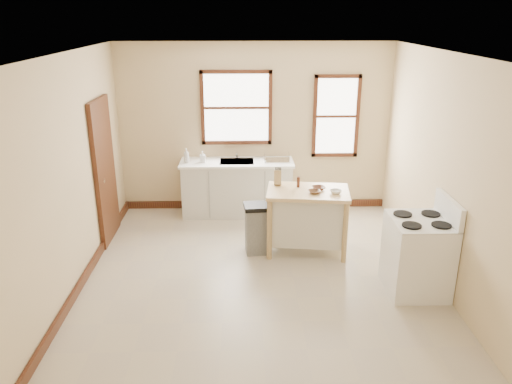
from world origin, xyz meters
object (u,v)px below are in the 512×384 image
knife_block (278,178)px  gas_stove (418,245)px  soap_bottle_b (203,157)px  pepper_grinder (298,182)px  bowl_a (314,192)px  bowl_c (336,192)px  trash_bin (258,229)px  soap_bottle_a (186,156)px  kitchen_island (307,221)px  bowl_b (319,188)px  dish_rack (277,158)px

knife_block → gas_stove: 2.14m
soap_bottle_b → pepper_grinder: (1.43, -1.25, -0.02)m
bowl_a → bowl_c: size_ratio=1.06×
knife_block → bowl_a: bearing=-35.1°
bowl_a → gas_stove: gas_stove is taller
soap_bottle_b → gas_stove: bearing=-41.7°
soap_bottle_b → pepper_grinder: bearing=-40.6°
pepper_grinder → trash_bin: size_ratio=0.21×
soap_bottle_a → soap_bottle_b: bearing=-1.2°
soap_bottle_a → soap_bottle_b: soap_bottle_a is taller
soap_bottle_b → bowl_c: size_ratio=1.19×
soap_bottle_a → trash_bin: size_ratio=0.32×
kitchen_island → bowl_c: (0.36, -0.14, 0.48)m
bowl_a → bowl_b: bearing=61.7°
bowl_a → trash_bin: bowl_a is taller
bowl_b → bowl_c: (0.21, -0.17, 0.00)m
dish_rack → gas_stove: size_ratio=0.35×
kitchen_island → bowl_a: bowl_a is taller
pepper_grinder → gas_stove: 1.86m
soap_bottle_a → bowl_b: bearing=-39.1°
bowl_c → dish_rack: bearing=113.7°
soap_bottle_a → trash_bin: soap_bottle_a is taller
knife_block → soap_bottle_b: bearing=137.2°
dish_rack → kitchen_island: 1.57m
soap_bottle_a → gas_stove: 3.92m
trash_bin → kitchen_island: bearing=-3.3°
knife_block → bowl_c: size_ratio=1.28×
soap_bottle_a → bowl_a: size_ratio=1.42×
soap_bottle_b → kitchen_island: bearing=-41.4°
kitchen_island → pepper_grinder: size_ratio=7.46×
pepper_grinder → trash_bin: 0.87m
kitchen_island → pepper_grinder: bearing=137.1°
dish_rack → bowl_a: 1.61m
kitchen_island → trash_bin: kitchen_island is taller
bowl_a → bowl_c: (0.29, -0.02, 0.00)m
soap_bottle_b → bowl_c: bearing=-38.2°
soap_bottle_a → bowl_b: (1.96, -1.34, -0.10)m
bowl_c → knife_block: bearing=153.3°
knife_block → bowl_b: bearing=-19.2°
soap_bottle_a → bowl_c: soap_bottle_a is taller
pepper_grinder → bowl_c: 0.56m
trash_bin → gas_stove: size_ratio=0.61×
soap_bottle_b → pepper_grinder: soap_bottle_b is taller
kitchen_island → knife_block: size_ratio=5.60×
soap_bottle_a → bowl_a: (1.88, -1.49, -0.10)m
soap_bottle_a → dish_rack: bearing=-2.1°
knife_block → gas_stove: size_ratio=0.17×
dish_rack → kitchen_island: dish_rack is taller
bowl_b → soap_bottle_a: bearing=145.6°
kitchen_island → gas_stove: gas_stove is taller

